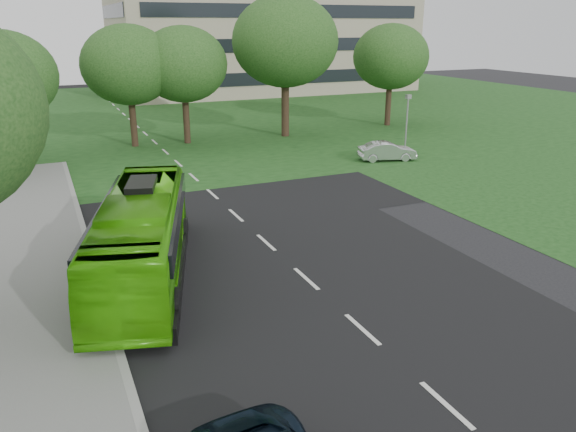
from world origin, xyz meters
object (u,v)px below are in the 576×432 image
(tree_park_e, at_px, (391,57))
(sedan, at_px, (387,151))
(bus, at_px, (142,237))
(tree_park_b, at_px, (128,65))
(tree_park_a, at_px, (2,77))
(tree_park_c, at_px, (183,64))
(camera_pole, at_px, (407,116))
(tree_park_d, at_px, (285,42))

(tree_park_e, height_order, sedan, tree_park_e)
(sedan, bearing_deg, bus, 138.95)
(tree_park_b, xyz_separation_m, tree_park_e, (23.22, 0.11, 0.07))
(tree_park_b, bearing_deg, tree_park_a, -151.09)
(tree_park_a, distance_m, tree_park_c, 13.01)
(tree_park_b, distance_m, tree_park_c, 4.05)
(tree_park_a, bearing_deg, tree_park_b, 28.91)
(tree_park_e, bearing_deg, sedan, -123.67)
(tree_park_c, relative_size, camera_pole, 2.11)
(tree_park_a, relative_size, camera_pole, 2.06)
(sedan, xyz_separation_m, camera_pole, (2.52, 1.44, 2.08))
(tree_park_a, height_order, bus, tree_park_a)
(tree_park_a, xyz_separation_m, sedan, (23.46, -7.40, -5.28))
(tree_park_d, relative_size, bus, 0.99)
(tree_park_a, relative_size, tree_park_e, 0.96)
(tree_park_a, bearing_deg, bus, -76.94)
(tree_park_d, relative_size, tree_park_e, 1.24)
(tree_park_c, relative_size, tree_park_e, 0.98)
(tree_park_b, height_order, tree_park_c, tree_park_b)
(tree_park_e, relative_size, sedan, 2.30)
(tree_park_c, relative_size, sedan, 2.26)
(tree_park_e, relative_size, bus, 0.80)
(tree_park_b, height_order, tree_park_d, tree_park_d)
(tree_park_b, distance_m, tree_park_e, 23.22)
(tree_park_c, height_order, tree_park_e, tree_park_e)
(tree_park_d, relative_size, sedan, 2.86)
(tree_park_b, relative_size, tree_park_c, 1.01)
(bus, relative_size, sedan, 2.88)
(tree_park_a, relative_size, tree_park_c, 0.98)
(tree_park_c, xyz_separation_m, tree_park_e, (19.20, 0.56, 0.11))
(bus, xyz_separation_m, sedan, (18.90, 12.29, -0.93))
(tree_park_b, xyz_separation_m, tree_park_d, (12.33, -0.91, 1.55))
(camera_pole, bearing_deg, tree_park_a, 142.70)
(tree_park_a, distance_m, camera_pole, 26.85)
(tree_park_a, height_order, tree_park_e, tree_park_e)
(camera_pole, bearing_deg, sedan, -174.61)
(tree_park_c, distance_m, sedan, 16.93)
(tree_park_b, bearing_deg, tree_park_d, -4.22)
(tree_park_a, height_order, tree_park_c, tree_park_c)
(tree_park_d, distance_m, camera_pole, 12.07)
(tree_park_c, xyz_separation_m, bus, (-7.76, -23.83, -4.48))
(tree_park_c, height_order, camera_pole, tree_park_c)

